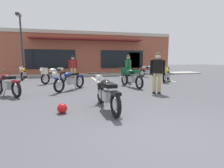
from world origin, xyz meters
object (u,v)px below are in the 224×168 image
at_px(motorcycle_cream_vintage, 70,80).
at_px(person_in_black_shirt, 73,66).
at_px(motorcycle_orange_scrambler, 166,73).
at_px(motorcycle_black_cruiser, 7,84).
at_px(motorcycle_red_sportbike, 53,74).
at_px(helmet_on_pavement, 62,108).
at_px(motorcycle_foreground_classic, 107,93).
at_px(person_by_back_row, 128,67).
at_px(person_in_shorts_foreground, 157,71).
at_px(parking_lot_lamp_post, 21,37).
at_px(motorcycle_green_cafe_racer, 149,70).
at_px(motorcycle_silver_naked, 24,73).
at_px(motorcycle_blue_standard, 130,77).

relative_size(motorcycle_cream_vintage, person_in_black_shirt, 1.04).
bearing_deg(motorcycle_orange_scrambler, motorcycle_black_cruiser, -162.78).
bearing_deg(motorcycle_red_sportbike, helmet_on_pavement, -83.17).
bearing_deg(motorcycle_foreground_classic, motorcycle_cream_vintage, 105.80).
bearing_deg(motorcycle_foreground_classic, person_by_back_row, 65.71).
distance_m(motorcycle_red_sportbike, person_in_shorts_foreground, 6.33).
distance_m(person_in_black_shirt, parking_lot_lamp_post, 4.79).
bearing_deg(motorcycle_green_cafe_racer, motorcycle_orange_scrambler, -97.52).
xyz_separation_m(motorcycle_cream_vintage, person_by_back_row, (3.46, 1.94, 0.49)).
distance_m(motorcycle_cream_vintage, helmet_on_pavement, 3.61).
height_order(motorcycle_silver_naked, helmet_on_pavement, motorcycle_silver_naked).
height_order(person_in_black_shirt, person_in_shorts_foreground, same).
bearing_deg(person_by_back_row, motorcycle_foreground_classic, -114.29).
xyz_separation_m(motorcycle_black_cruiser, helmet_on_pavement, (2.19, -2.89, -0.33)).
bearing_deg(person_in_black_shirt, motorcycle_foreground_classic, -84.29).
bearing_deg(parking_lot_lamp_post, person_in_black_shirt, -30.59).
xyz_separation_m(motorcycle_foreground_classic, parking_lot_lamp_post, (-4.47, 9.87, 2.60)).
distance_m(motorcycle_black_cruiser, motorcycle_green_cafe_racer, 10.70).
height_order(person_in_black_shirt, person_by_back_row, same).
bearing_deg(person_in_black_shirt, motorcycle_orange_scrambler, -21.28).
xyz_separation_m(person_by_back_row, helmet_on_pavement, (-3.66, -5.53, -0.82)).
bearing_deg(motorcycle_silver_naked, motorcycle_foreground_classic, -64.44).
relative_size(motorcycle_foreground_classic, motorcycle_orange_scrambler, 1.21).
bearing_deg(motorcycle_silver_naked, motorcycle_black_cruiser, -82.60).
distance_m(motorcycle_red_sportbike, motorcycle_orange_scrambler, 7.04).
height_order(motorcycle_foreground_classic, person_by_back_row, person_by_back_row).
xyz_separation_m(motorcycle_red_sportbike, helmet_on_pavement, (0.76, -6.38, -0.40)).
bearing_deg(motorcycle_green_cafe_racer, motorcycle_red_sportbike, -161.30).
relative_size(motorcycle_red_sportbike, motorcycle_silver_naked, 0.82).
relative_size(motorcycle_red_sportbike, person_by_back_row, 1.03).
relative_size(motorcycle_orange_scrambler, person_in_shorts_foreground, 1.04).
bearing_deg(person_by_back_row, motorcycle_black_cruiser, -155.75).
height_order(motorcycle_red_sportbike, motorcycle_silver_naked, same).
bearing_deg(motorcycle_green_cafe_racer, motorcycle_black_cruiser, -145.85).
height_order(motorcycle_orange_scrambler, helmet_on_pavement, motorcycle_orange_scrambler).
height_order(motorcycle_black_cruiser, motorcycle_silver_naked, same).
xyz_separation_m(motorcycle_foreground_classic, person_in_shorts_foreground, (2.49, 1.84, 0.49)).
distance_m(motorcycle_orange_scrambler, motorcycle_cream_vintage, 6.31).
height_order(motorcycle_cream_vintage, person_in_shorts_foreground, person_in_shorts_foreground).
height_order(motorcycle_black_cruiser, motorcycle_green_cafe_racer, same).
height_order(person_in_black_shirt, parking_lot_lamp_post, parking_lot_lamp_post).
relative_size(person_in_black_shirt, helmet_on_pavement, 6.44).
relative_size(motorcycle_blue_standard, motorcycle_orange_scrambler, 1.20).
bearing_deg(helmet_on_pavement, motorcycle_cream_vintage, 86.78).
relative_size(motorcycle_cream_vintage, parking_lot_lamp_post, 0.37).
bearing_deg(motorcycle_red_sportbike, motorcycle_blue_standard, -31.83).
bearing_deg(parking_lot_lamp_post, motorcycle_foreground_classic, -65.65).
bearing_deg(motorcycle_silver_naked, motorcycle_green_cafe_racer, 1.00).
xyz_separation_m(person_in_black_shirt, person_in_shorts_foreground, (3.26, -5.85, 0.00)).
bearing_deg(person_in_shorts_foreground, person_in_black_shirt, 119.13).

